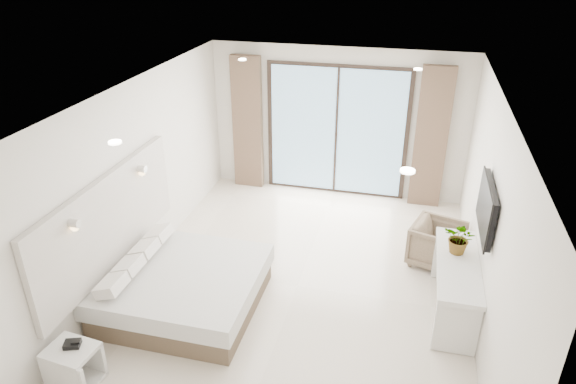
# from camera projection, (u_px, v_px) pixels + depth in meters

# --- Properties ---
(ground) EXTENTS (6.20, 6.20, 0.00)m
(ground) POSITION_uv_depth(u_px,v_px,m) (297.00, 286.00, 7.12)
(ground) COLOR beige
(ground) RESTS_ON ground
(room_shell) EXTENTS (4.62, 6.22, 2.72)m
(room_shell) POSITION_uv_depth(u_px,v_px,m) (295.00, 162.00, 7.03)
(room_shell) COLOR silver
(room_shell) RESTS_ON ground
(bed) EXTENTS (1.92, 1.83, 0.67)m
(bed) POSITION_uv_depth(u_px,v_px,m) (182.00, 288.00, 6.62)
(bed) COLOR brown
(bed) RESTS_ON ground
(nightstand) EXTENTS (0.55, 0.47, 0.46)m
(nightstand) POSITION_uv_depth(u_px,v_px,m) (74.00, 365.00, 5.49)
(nightstand) COLOR silver
(nightstand) RESTS_ON ground
(phone) EXTENTS (0.20, 0.18, 0.06)m
(phone) POSITION_uv_depth(u_px,v_px,m) (72.00, 344.00, 5.41)
(phone) COLOR black
(phone) RESTS_ON nightstand
(console_desk) EXTENTS (0.51, 1.64, 0.77)m
(console_desk) POSITION_uv_depth(u_px,v_px,m) (456.00, 276.00, 6.38)
(console_desk) COLOR silver
(console_desk) RESTS_ON ground
(plant) EXTENTS (0.52, 0.54, 0.33)m
(plant) POSITION_uv_depth(u_px,v_px,m) (460.00, 241.00, 6.41)
(plant) COLOR #33662D
(plant) RESTS_ON console_desk
(armchair) EXTENTS (0.83, 0.86, 0.72)m
(armchair) POSITION_uv_depth(u_px,v_px,m) (437.00, 242.00, 7.47)
(armchair) COLOR #826A55
(armchair) RESTS_ON ground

